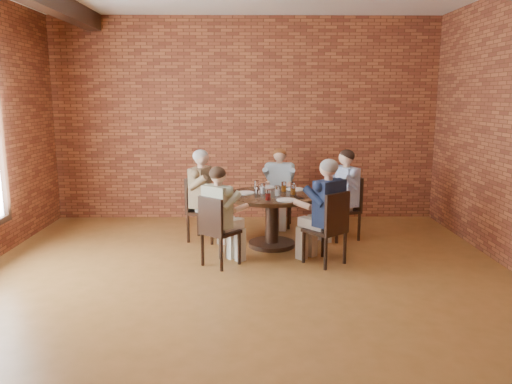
{
  "coord_description": "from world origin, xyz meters",
  "views": [
    {
      "loc": [
        0.07,
        -5.05,
        2.09
      ],
      "look_at": [
        0.15,
        1.0,
        0.93
      ],
      "focal_mm": 35.0,
      "sensor_mm": 36.0,
      "label": 1
    }
  ],
  "objects_px": {
    "chair_d": "(216,229)",
    "diner_e": "(325,212)",
    "chair_e": "(330,226)",
    "chair_b": "(280,196)",
    "chair_c": "(199,206)",
    "diner_a": "(343,195)",
    "diner_b": "(279,188)",
    "diner_d": "(220,217)",
    "diner_c": "(204,196)",
    "dining_table": "(272,210)",
    "smartphone": "(299,197)",
    "chair_a": "(348,205)"
  },
  "relations": [
    {
      "from": "chair_b",
      "to": "chair_e",
      "type": "distance_m",
      "value": 2.07
    },
    {
      "from": "diner_c",
      "to": "diner_d",
      "type": "bearing_deg",
      "value": -147.2
    },
    {
      "from": "diner_b",
      "to": "chair_e",
      "type": "bearing_deg",
      "value": -66.32
    },
    {
      "from": "smartphone",
      "to": "diner_e",
      "type": "bearing_deg",
      "value": -77.62
    },
    {
      "from": "chair_d",
      "to": "smartphone",
      "type": "relative_size",
      "value": 5.73
    },
    {
      "from": "diner_a",
      "to": "diner_c",
      "type": "height_order",
      "value": "diner_c"
    },
    {
      "from": "diner_c",
      "to": "chair_e",
      "type": "xyz_separation_m",
      "value": [
        1.66,
        -1.13,
        -0.16
      ]
    },
    {
      "from": "diner_a",
      "to": "diner_e",
      "type": "bearing_deg",
      "value": -40.04
    },
    {
      "from": "chair_a",
      "to": "diner_d",
      "type": "height_order",
      "value": "diner_d"
    },
    {
      "from": "chair_c",
      "to": "diner_d",
      "type": "distance_m",
      "value": 1.2
    },
    {
      "from": "chair_d",
      "to": "dining_table",
      "type": "bearing_deg",
      "value": -90.0
    },
    {
      "from": "diner_b",
      "to": "chair_a",
      "type": "bearing_deg",
      "value": -27.91
    },
    {
      "from": "diner_b",
      "to": "diner_d",
      "type": "bearing_deg",
      "value": -105.26
    },
    {
      "from": "dining_table",
      "to": "smartphone",
      "type": "bearing_deg",
      "value": -32.76
    },
    {
      "from": "diner_c",
      "to": "smartphone",
      "type": "relative_size",
      "value": 8.6
    },
    {
      "from": "chair_b",
      "to": "chair_c",
      "type": "height_order",
      "value": "chair_c"
    },
    {
      "from": "diner_d",
      "to": "chair_c",
      "type": "bearing_deg",
      "value": -31.24
    },
    {
      "from": "chair_d",
      "to": "chair_e",
      "type": "bearing_deg",
      "value": -138.1
    },
    {
      "from": "diner_e",
      "to": "chair_b",
      "type": "bearing_deg",
      "value": -117.02
    },
    {
      "from": "diner_d",
      "to": "diner_e",
      "type": "relative_size",
      "value": 0.94
    },
    {
      "from": "chair_a",
      "to": "diner_b",
      "type": "xyz_separation_m",
      "value": [
        -0.98,
        0.72,
        0.13
      ]
    },
    {
      "from": "chair_c",
      "to": "smartphone",
      "type": "height_order",
      "value": "chair_c"
    },
    {
      "from": "diner_a",
      "to": "diner_c",
      "type": "bearing_deg",
      "value": -107.48
    },
    {
      "from": "diner_d",
      "to": "chair_e",
      "type": "bearing_deg",
      "value": -140.41
    },
    {
      "from": "diner_b",
      "to": "diner_d",
      "type": "relative_size",
      "value": 1.02
    },
    {
      "from": "dining_table",
      "to": "chair_b",
      "type": "bearing_deg",
      "value": 81.46
    },
    {
      "from": "chair_b",
      "to": "chair_c",
      "type": "xyz_separation_m",
      "value": [
        -1.23,
        -0.85,
        0.02
      ]
    },
    {
      "from": "chair_d",
      "to": "diner_e",
      "type": "height_order",
      "value": "diner_e"
    },
    {
      "from": "diner_b",
      "to": "smartphone",
      "type": "distance_m",
      "value": 1.36
    },
    {
      "from": "diner_b",
      "to": "diner_d",
      "type": "height_order",
      "value": "diner_b"
    },
    {
      "from": "chair_a",
      "to": "dining_table",
      "type": "bearing_deg",
      "value": -90.0
    },
    {
      "from": "chair_b",
      "to": "diner_d",
      "type": "bearing_deg",
      "value": -104.72
    },
    {
      "from": "diner_a",
      "to": "diner_b",
      "type": "bearing_deg",
      "value": -148.87
    },
    {
      "from": "chair_c",
      "to": "diner_e",
      "type": "height_order",
      "value": "diner_e"
    },
    {
      "from": "chair_e",
      "to": "diner_e",
      "type": "bearing_deg",
      "value": -90.0
    },
    {
      "from": "diner_b",
      "to": "chair_c",
      "type": "distance_m",
      "value": 1.45
    },
    {
      "from": "chair_a",
      "to": "chair_c",
      "type": "relative_size",
      "value": 1.0
    },
    {
      "from": "dining_table",
      "to": "smartphone",
      "type": "height_order",
      "value": "smartphone"
    },
    {
      "from": "dining_table",
      "to": "diner_b",
      "type": "distance_m",
      "value": 1.13
    },
    {
      "from": "dining_table",
      "to": "diner_a",
      "type": "bearing_deg",
      "value": 18.97
    },
    {
      "from": "diner_a",
      "to": "chair_e",
      "type": "xyz_separation_m",
      "value": [
        -0.37,
        -1.18,
        -0.16
      ]
    },
    {
      "from": "dining_table",
      "to": "diner_d",
      "type": "height_order",
      "value": "diner_d"
    },
    {
      "from": "chair_c",
      "to": "diner_c",
      "type": "bearing_deg",
      "value": -90.0
    },
    {
      "from": "chair_c",
      "to": "diner_d",
      "type": "xyz_separation_m",
      "value": [
        0.38,
        -1.14,
        0.12
      ]
    },
    {
      "from": "chair_d",
      "to": "diner_e",
      "type": "distance_m",
      "value": 1.37
    },
    {
      "from": "chair_c",
      "to": "chair_e",
      "type": "relative_size",
      "value": 1.0
    },
    {
      "from": "diner_b",
      "to": "diner_c",
      "type": "bearing_deg",
      "value": -136.39
    },
    {
      "from": "chair_c",
      "to": "diner_d",
      "type": "bearing_deg",
      "value": -143.74
    },
    {
      "from": "dining_table",
      "to": "diner_b",
      "type": "height_order",
      "value": "diner_b"
    },
    {
      "from": "chair_b",
      "to": "chair_e",
      "type": "xyz_separation_m",
      "value": [
        0.51,
        -2.0,
        0.02
      ]
    }
  ]
}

